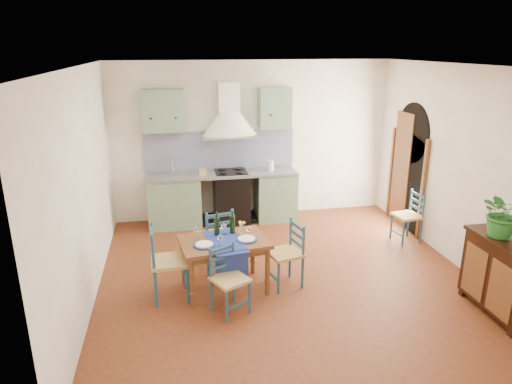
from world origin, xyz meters
TOP-DOWN VIEW (x-y plane):
  - floor at (0.00, 0.00)m, footprint 5.00×5.00m
  - back_wall at (-0.47, 2.29)m, footprint 5.00×0.96m
  - right_wall at (2.50, 0.28)m, footprint 0.26×5.00m
  - left_wall at (-2.50, 0.00)m, footprint 0.04×5.00m
  - ceiling at (0.00, 0.00)m, footprint 5.00×5.00m
  - dining_table at (-0.86, -0.19)m, footprint 1.17×0.91m
  - chair_near at (-0.88, -0.70)m, footprint 0.51×0.51m
  - chair_far at (-0.90, 0.41)m, footprint 0.52×0.52m
  - chair_left at (-1.58, -0.28)m, footprint 0.47×0.47m
  - chair_right at (-0.05, -0.22)m, footprint 0.49×0.49m
  - chair_spare at (2.23, 0.80)m, footprint 0.43×0.43m
  - sideboard at (2.26, -1.35)m, footprint 0.50×1.05m
  - potted_plant at (2.21, -1.22)m, footprint 0.54×0.48m

SIDE VIEW (x-z plane):
  - floor at x=0.00m, z-range 0.00..0.00m
  - chair_near at x=-0.88m, z-range 0.01..0.82m
  - chair_spare at x=2.23m, z-range 0.01..0.83m
  - chair_right at x=-0.05m, z-range 0.01..0.88m
  - chair_far at x=-0.90m, z-range 0.02..0.93m
  - chair_left at x=-1.58m, z-range 0.02..0.98m
  - sideboard at x=2.26m, z-range 0.04..0.98m
  - dining_table at x=-0.86m, z-range 0.11..1.12m
  - back_wall at x=-0.47m, z-range -0.35..2.45m
  - potted_plant at x=2.21m, z-range 0.94..1.51m
  - right_wall at x=2.50m, z-range -0.06..2.74m
  - left_wall at x=-2.50m, z-range 0.00..2.80m
  - ceiling at x=0.00m, z-range 2.80..2.81m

